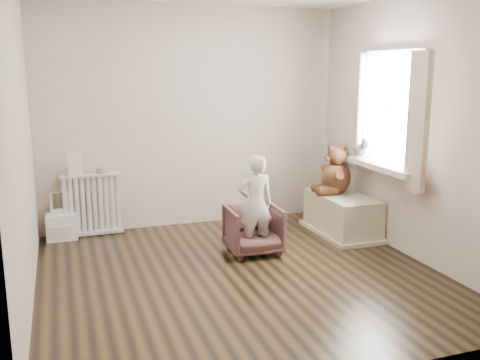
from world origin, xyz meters
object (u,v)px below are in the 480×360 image
object	(u,v)px
teddy_bear	(336,175)
toy_vanity	(61,215)
child	(255,204)
plush_cat	(361,149)
radiator	(92,202)
toy_bench	(342,217)
armchair	(254,229)

from	to	relation	value
teddy_bear	toy_vanity	bearing A→B (deg)	174.84
toy_vanity	child	bearing A→B (deg)	-31.71
plush_cat	radiator	bearing A→B (deg)	175.90
toy_bench	toy_vanity	bearing A→B (deg)	164.83
child	toy_bench	bearing A→B (deg)	-162.96
radiator	armchair	distance (m)	1.92
radiator	armchair	bearing A→B (deg)	-36.57
radiator	toy_vanity	bearing A→B (deg)	-174.97
armchair	plush_cat	distance (m)	1.54
plush_cat	armchair	bearing A→B (deg)	-158.35
child	plush_cat	size ratio (longest dim) A/B	3.71
child	plush_cat	xyz separation A→B (m)	(1.33, 0.21, 0.47)
radiator	armchair	size ratio (longest dim) A/B	1.31
toy_vanity	teddy_bear	bearing A→B (deg)	-13.46
toy_vanity	plush_cat	bearing A→B (deg)	-16.49
armchair	toy_bench	world-z (taller)	armchair
radiator	teddy_bear	world-z (taller)	teddy_bear
toy_vanity	child	size ratio (longest dim) A/B	0.52
toy_vanity	toy_bench	xyz separation A→B (m)	(3.07, -0.83, -0.08)
radiator	child	distance (m)	1.95
child	radiator	bearing A→B (deg)	-36.13
armchair	plush_cat	world-z (taller)	plush_cat
radiator	toy_bench	bearing A→B (deg)	-17.54
child	plush_cat	world-z (taller)	plush_cat
toy_bench	teddy_bear	world-z (taller)	teddy_bear
toy_vanity	teddy_bear	distance (m)	3.14
toy_vanity	toy_bench	bearing A→B (deg)	-15.17
child	teddy_bear	bearing A→B (deg)	-157.72
radiator	armchair	xyz separation A→B (m)	(1.54, -1.14, -0.14)
teddy_bear	toy_bench	bearing A→B (deg)	-62.59
toy_bench	teddy_bear	distance (m)	0.48
radiator	toy_bench	xyz separation A→B (m)	(2.73, -0.86, -0.19)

